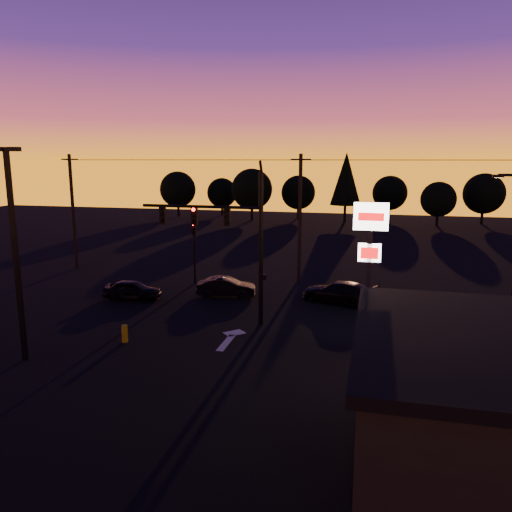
{
  "coord_description": "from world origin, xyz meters",
  "views": [
    {
      "loc": [
        7.2,
        -20.66,
        8.7
      ],
      "look_at": [
        1.0,
        5.0,
        3.5
      ],
      "focal_mm": 35.0,
      "sensor_mm": 36.0,
      "label": 1
    }
  ],
  "objects_px": {
    "traffic_signal_mast": "(231,232)",
    "car_left": "(132,290)",
    "secondary_signal": "(194,244)",
    "pylon_sign": "(370,246)",
    "suv_parked": "(501,404)",
    "parking_lot_light": "(14,241)",
    "car_mid": "(226,287)",
    "bollard": "(125,334)",
    "car_right": "(339,292)"
  },
  "relations": [
    {
      "from": "secondary_signal",
      "to": "parking_lot_light",
      "type": "distance_m",
      "value": 14.9
    },
    {
      "from": "traffic_signal_mast",
      "to": "car_left",
      "type": "height_order",
      "value": "traffic_signal_mast"
    },
    {
      "from": "parking_lot_light",
      "to": "pylon_sign",
      "type": "bearing_deg",
      "value": 17.23
    },
    {
      "from": "bollard",
      "to": "suv_parked",
      "type": "bearing_deg",
      "value": -13.32
    },
    {
      "from": "pylon_sign",
      "to": "car_left",
      "type": "height_order",
      "value": "pylon_sign"
    },
    {
      "from": "parking_lot_light",
      "to": "pylon_sign",
      "type": "xyz_separation_m",
      "value": [
        14.5,
        4.5,
        -0.36
      ]
    },
    {
      "from": "suv_parked",
      "to": "traffic_signal_mast",
      "type": "bearing_deg",
      "value": 131.22
    },
    {
      "from": "bollard",
      "to": "car_mid",
      "type": "distance_m",
      "value": 9.24
    },
    {
      "from": "traffic_signal_mast",
      "to": "car_mid",
      "type": "relative_size",
      "value": 2.3
    },
    {
      "from": "suv_parked",
      "to": "car_right",
      "type": "bearing_deg",
      "value": 101.17
    },
    {
      "from": "pylon_sign",
      "to": "bollard",
      "type": "height_order",
      "value": "pylon_sign"
    },
    {
      "from": "parking_lot_light",
      "to": "bollard",
      "type": "height_order",
      "value": "parking_lot_light"
    },
    {
      "from": "pylon_sign",
      "to": "car_left",
      "type": "relative_size",
      "value": 1.9
    },
    {
      "from": "bollard",
      "to": "car_left",
      "type": "xyz_separation_m",
      "value": [
        -3.14,
        6.88,
        0.18
      ]
    },
    {
      "from": "secondary_signal",
      "to": "bollard",
      "type": "height_order",
      "value": "secondary_signal"
    },
    {
      "from": "bollard",
      "to": "car_right",
      "type": "bearing_deg",
      "value": 43.97
    },
    {
      "from": "pylon_sign",
      "to": "car_mid",
      "type": "bearing_deg",
      "value": 140.35
    },
    {
      "from": "traffic_signal_mast",
      "to": "suv_parked",
      "type": "distance_m",
      "value": 14.66
    },
    {
      "from": "bollard",
      "to": "pylon_sign",
      "type": "bearing_deg",
      "value": 7.82
    },
    {
      "from": "traffic_signal_mast",
      "to": "parking_lot_light",
      "type": "height_order",
      "value": "parking_lot_light"
    },
    {
      "from": "car_right",
      "to": "car_mid",
      "type": "bearing_deg",
      "value": -69.9
    },
    {
      "from": "traffic_signal_mast",
      "to": "car_mid",
      "type": "distance_m",
      "value": 6.77
    },
    {
      "from": "secondary_signal",
      "to": "car_left",
      "type": "xyz_separation_m",
      "value": [
        -2.4,
        -4.66,
        -2.25
      ]
    },
    {
      "from": "parking_lot_light",
      "to": "car_mid",
      "type": "height_order",
      "value": "parking_lot_light"
    },
    {
      "from": "suv_parked",
      "to": "pylon_sign",
      "type": "bearing_deg",
      "value": 115.65
    },
    {
      "from": "parking_lot_light",
      "to": "bollard",
      "type": "xyz_separation_m",
      "value": [
        3.24,
        2.95,
        -4.85
      ]
    },
    {
      "from": "secondary_signal",
      "to": "suv_parked",
      "type": "relative_size",
      "value": 0.97
    },
    {
      "from": "car_left",
      "to": "car_mid",
      "type": "relative_size",
      "value": 0.96
    },
    {
      "from": "car_left",
      "to": "car_right",
      "type": "height_order",
      "value": "car_right"
    },
    {
      "from": "secondary_signal",
      "to": "parking_lot_light",
      "type": "bearing_deg",
      "value": -99.79
    },
    {
      "from": "secondary_signal",
      "to": "traffic_signal_mast",
      "type": "bearing_deg",
      "value": -56.81
    },
    {
      "from": "parking_lot_light",
      "to": "car_right",
      "type": "bearing_deg",
      "value": 43.56
    },
    {
      "from": "parking_lot_light",
      "to": "bollard",
      "type": "distance_m",
      "value": 6.53
    },
    {
      "from": "bollard",
      "to": "suv_parked",
      "type": "distance_m",
      "value": 16.25
    },
    {
      "from": "secondary_signal",
      "to": "pylon_sign",
      "type": "distance_m",
      "value": 15.75
    },
    {
      "from": "traffic_signal_mast",
      "to": "car_left",
      "type": "relative_size",
      "value": 2.4
    },
    {
      "from": "traffic_signal_mast",
      "to": "parking_lot_light",
      "type": "relative_size",
      "value": 0.94
    },
    {
      "from": "parking_lot_light",
      "to": "car_right",
      "type": "relative_size",
      "value": 1.99
    },
    {
      "from": "car_mid",
      "to": "pylon_sign",
      "type": "bearing_deg",
      "value": -139.79
    },
    {
      "from": "car_mid",
      "to": "car_right",
      "type": "distance_m",
      "value": 7.12
    },
    {
      "from": "car_left",
      "to": "car_mid",
      "type": "xyz_separation_m",
      "value": [
        5.5,
        2.05,
        0.01
      ]
    },
    {
      "from": "traffic_signal_mast",
      "to": "car_mid",
      "type": "bearing_deg",
      "value": 110.31
    },
    {
      "from": "parking_lot_light",
      "to": "car_left",
      "type": "relative_size",
      "value": 2.56
    },
    {
      "from": "traffic_signal_mast",
      "to": "secondary_signal",
      "type": "relative_size",
      "value": 1.97
    },
    {
      "from": "car_right",
      "to": "suv_parked",
      "type": "relative_size",
      "value": 1.02
    },
    {
      "from": "pylon_sign",
      "to": "suv_parked",
      "type": "bearing_deg",
      "value": -49.34
    },
    {
      "from": "secondary_signal",
      "to": "car_left",
      "type": "distance_m",
      "value": 5.71
    },
    {
      "from": "secondary_signal",
      "to": "parking_lot_light",
      "type": "height_order",
      "value": "parking_lot_light"
    },
    {
      "from": "secondary_signal",
      "to": "car_right",
      "type": "bearing_deg",
      "value": -13.2
    },
    {
      "from": "secondary_signal",
      "to": "suv_parked",
      "type": "xyz_separation_m",
      "value": [
        16.54,
        -15.28,
        -2.24
      ]
    }
  ]
}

